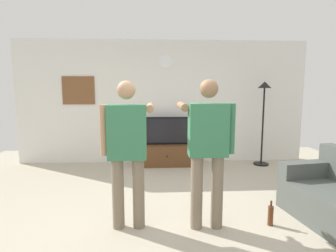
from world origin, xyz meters
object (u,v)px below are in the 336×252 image
Objects in this scene: framed_picture at (79,90)px; television at (166,131)px; floor_lamp at (264,106)px; beverage_bottle at (271,215)px; tv_stand at (166,155)px; person_standing_nearer_couch at (208,145)px; person_standing_nearer_lamp at (127,146)px; wall_clock at (166,62)px.

television is at bearing -7.47° from framed_picture.
floor_lamp is 5.83× the size of beverage_bottle.
tv_stand is 2.94m from beverage_bottle.
floor_lamp is (3.97, -0.38, -0.32)m from framed_picture.
tv_stand is 2.83m from person_standing_nearer_couch.
framed_picture reaches higher than tv_stand.
tv_stand is at bearing -8.85° from framed_picture.
television is 0.62× the size of person_standing_nearer_lamp.
wall_clock reaches higher than beverage_bottle.
person_standing_nearer_couch is at bearing -53.26° from framed_picture.
floor_lamp reaches higher than tv_stand.
television is 1.57× the size of framed_picture.
wall_clock reaches higher than person_standing_nearer_lamp.
person_standing_nearer_couch is at bearing -82.90° from television.
wall_clock is 3.24m from person_standing_nearer_lamp.
person_standing_nearer_couch is at bearing -83.48° from wall_clock.
floor_lamp is at bearing 43.99° from person_standing_nearer_lamp.
person_standing_nearer_couch is at bearing -82.78° from tv_stand.
wall_clock reaches higher than framed_picture.
television is 3.04m from beverage_bottle.
framed_picture is (-1.89, 0.25, 0.86)m from television.
television reaches higher than beverage_bottle.
wall_clock is (0.00, 0.29, 2.00)m from tv_stand.
wall_clock is at bearing 90.00° from tv_stand.
beverage_bottle is at bearing -2.11° from person_standing_nearer_lamp.
tv_stand is 0.71× the size of person_standing_nearer_couch.
person_standing_nearer_couch is 1.18m from beverage_bottle.
tv_stand is at bearing 97.22° from person_standing_nearer_couch.
person_standing_nearer_couch reaches higher than person_standing_nearer_lamp.
television is 2.76m from person_standing_nearer_lamp.
wall_clock is 3.25m from person_standing_nearer_couch.
television is at bearing 112.33° from beverage_bottle.
framed_picture is at bearing 179.85° from wall_clock.
tv_stand is 4.33× the size of wall_clock.
person_standing_nearer_lamp is (-0.58, -2.69, 0.24)m from television.
beverage_bottle is at bearing -0.41° from person_standing_nearer_couch.
wall_clock is at bearing -0.15° from framed_picture.
person_standing_nearer_lamp is 0.99× the size of person_standing_nearer_couch.
person_standing_nearer_lamp is at bearing -101.24° from wall_clock.
person_standing_nearer_couch reaches higher than television.
person_standing_nearer_couch is (2.24, -3.00, -0.61)m from framed_picture.
person_standing_nearer_lamp reaches higher than tv_stand.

